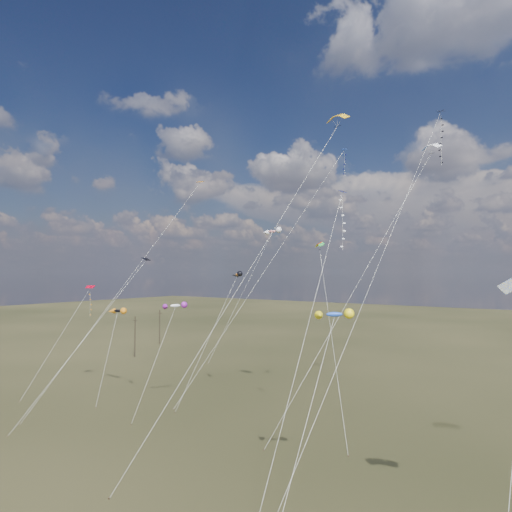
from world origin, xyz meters
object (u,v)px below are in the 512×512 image
Objects in this scene: diamond_black_high at (435,151)px; parafoil_yellow at (336,117)px; utility_pole_near at (135,336)px; novelty_black_orange at (117,311)px; utility_pole_far at (160,327)px.

parafoil_yellow is (-8.11, -8.92, 3.10)m from diamond_black_high.
parafoil_yellow is at bearing -16.65° from utility_pole_near.
parafoil_yellow is at bearing -132.28° from diamond_black_high.
parafoil_yellow reaches higher than novelty_black_orange.
utility_pole_near is 27.64m from novelty_black_orange.
utility_pole_near is 0.23× the size of parafoil_yellow.
novelty_black_orange is (18.77, -18.95, 7.26)m from utility_pole_near.
novelty_black_orange reaches higher than utility_pole_near.
utility_pole_near is 1.00× the size of utility_pole_far.
novelty_black_orange is at bearing -50.91° from utility_pole_far.
utility_pole_far is 43.07m from novelty_black_orange.
diamond_black_high reaches higher than utility_pole_near.
diamond_black_high is 12.45m from parafoil_yellow.
novelty_black_orange reaches higher than utility_pole_far.
diamond_black_high reaches higher than utility_pole_far.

